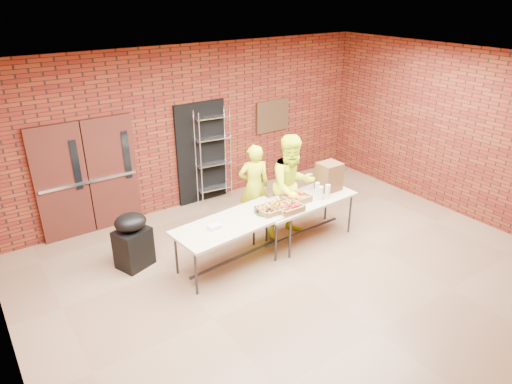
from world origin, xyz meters
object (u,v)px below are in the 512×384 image
at_px(wire_rack, 213,156).
at_px(covered_grill, 133,240).
at_px(table_left, 234,225).
at_px(coffee_dispenser, 329,176).
at_px(volunteer_man, 292,187).
at_px(volunteer_woman, 254,186).
at_px(table_right, 304,202).

bearing_deg(wire_rack, covered_grill, -141.19).
height_order(table_left, coffee_dispenser, coffee_dispenser).
distance_m(covered_grill, volunteer_man, 2.85).
distance_m(coffee_dispenser, volunteer_woman, 1.38).
bearing_deg(table_left, volunteer_man, 6.34).
xyz_separation_m(wire_rack, coffee_dispenser, (1.10, -2.25, 0.06)).
distance_m(table_right, covered_grill, 2.95).
xyz_separation_m(table_left, table_right, (1.47, 0.04, -0.02)).
bearing_deg(volunteer_woman, volunteer_man, 137.63).
height_order(table_left, covered_grill, covered_grill).
bearing_deg(table_left, coffee_dispenser, -2.91).
distance_m(table_right, volunteer_woman, 1.03).
height_order(wire_rack, volunteer_man, wire_rack).
bearing_deg(volunteer_woman, covered_grill, 22.02).
bearing_deg(table_right, wire_rack, 98.96).
xyz_separation_m(coffee_dispenser, volunteer_man, (-0.69, 0.20, -0.09)).
height_order(table_left, table_right, table_left).
bearing_deg(volunteer_woman, coffee_dispenser, 160.40).
relative_size(covered_grill, volunteer_woman, 0.59).
distance_m(volunteer_woman, volunteer_man, 0.78).
xyz_separation_m(table_right, coffee_dispenser, (0.63, 0.06, 0.32)).
bearing_deg(coffee_dispenser, covered_grill, 166.55).
height_order(covered_grill, volunteer_man, volunteer_man).
xyz_separation_m(covered_grill, volunteer_man, (2.74, -0.62, 0.47)).
distance_m(table_right, volunteer_man, 0.35).
bearing_deg(wire_rack, coffee_dispenser, -56.76).
distance_m(table_left, coffee_dispenser, 2.12).
bearing_deg(volunteer_man, table_left, -162.56).
bearing_deg(table_left, table_right, -4.05).
bearing_deg(volunteer_man, table_right, -70.75).
bearing_deg(coffee_dispenser, table_left, -177.13).
bearing_deg(table_left, wire_rack, 61.41).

